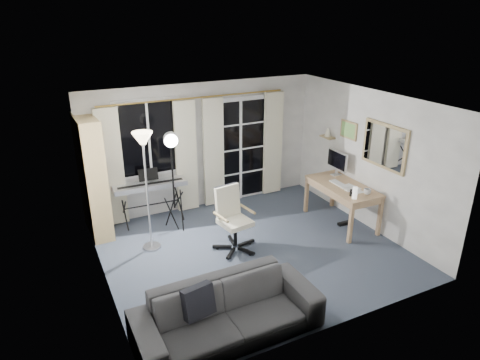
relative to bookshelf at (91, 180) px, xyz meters
name	(u,v)px	position (x,y,z in m)	size (l,w,h in m)	color
floor	(252,251)	(2.13, -1.74, -0.98)	(4.50, 4.00, 0.02)	#323C4A
window	(148,138)	(1.08, 0.23, 0.53)	(1.20, 0.08, 1.40)	white
french_door	(240,150)	(2.88, 0.23, 0.06)	(1.32, 0.09, 2.11)	white
curtains	(199,154)	(1.99, 0.14, 0.13)	(3.60, 0.07, 2.13)	gold
bookshelf	(91,180)	(0.00, 0.00, 0.00)	(0.36, 0.96, 2.04)	tan
torchiere_lamp	(144,157)	(0.70, -0.93, 0.59)	(0.36, 0.36, 1.94)	#B2B2B7
keyboard_piano	(150,186)	(0.97, -0.05, -0.26)	(1.30, 0.66, 0.93)	black
studio_light	(171,151)	(1.25, -0.53, 0.48)	(0.37, 0.38, 1.81)	black
office_chair	(231,213)	(1.88, -1.46, -0.36)	(0.71, 0.71, 1.04)	black
desk	(343,190)	(4.01, -1.59, -0.32)	(0.72, 1.40, 0.74)	tan
monitor	(337,161)	(4.20, -1.14, 0.05)	(0.18, 0.53, 0.46)	silver
desk_clutter	(348,199)	(3.94, -1.81, -0.39)	(0.45, 0.84, 0.94)	white
mug	(367,191)	(4.11, -2.09, -0.17)	(0.12, 0.10, 0.12)	silver
wall_mirror	(384,146)	(4.35, -2.09, 0.58)	(0.04, 0.94, 0.74)	tan
framed_print	(349,130)	(4.35, -1.19, 0.63)	(0.03, 0.42, 0.32)	tan
wall_shelf	(328,134)	(4.29, -0.69, 0.44)	(0.16, 0.30, 0.18)	tan
sofa	(227,304)	(0.97, -3.29, -0.54)	(2.21, 0.66, 0.86)	#303032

